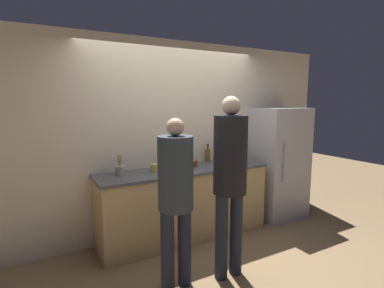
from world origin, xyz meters
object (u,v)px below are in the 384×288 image
at_px(fruit_bowl, 187,163).
at_px(cup_yellow, 154,168).
at_px(bottle_amber, 208,155).
at_px(person_left, 176,191).
at_px(utensil_crock, 120,170).
at_px(bottle_red, 245,158).
at_px(refrigerator, 278,163).
at_px(person_center, 230,172).

height_order(fruit_bowl, cup_yellow, fruit_bowl).
bearing_deg(cup_yellow, bottle_amber, 11.71).
bearing_deg(person_left, utensil_crock, 103.60).
distance_m(utensil_crock, cup_yellow, 0.41).
relative_size(bottle_amber, bottle_red, 1.47).
bearing_deg(fruit_bowl, person_left, -123.33).
relative_size(person_left, bottle_amber, 6.51).
xyz_separation_m(person_left, bottle_red, (1.52, 0.85, 0.03)).
bearing_deg(utensil_crock, person_left, -76.40).
bearing_deg(bottle_red, person_left, -150.77).
relative_size(refrigerator, fruit_bowl, 6.09).
bearing_deg(utensil_crock, cup_yellow, -5.02).
xyz_separation_m(person_center, fruit_bowl, (0.13, 1.15, -0.12)).
bearing_deg(person_center, fruit_bowl, 83.30).
xyz_separation_m(utensil_crock, bottle_amber, (1.33, 0.15, 0.04)).
distance_m(person_left, bottle_red, 1.74).
bearing_deg(cup_yellow, fruit_bowl, 9.68).
bearing_deg(utensil_crock, fruit_bowl, 3.25).
relative_size(person_center, bottle_amber, 7.29).
relative_size(fruit_bowl, bottle_amber, 1.10).
xyz_separation_m(refrigerator, utensil_crock, (-2.46, 0.11, 0.14)).
distance_m(person_left, utensil_crock, 1.03).
xyz_separation_m(fruit_bowl, bottle_amber, (0.39, 0.10, 0.06)).
bearing_deg(bottle_amber, person_left, -133.18).
distance_m(person_left, cup_yellow, 0.98).
xyz_separation_m(person_center, utensil_crock, (-0.80, 1.09, -0.11)).
bearing_deg(utensil_crock, bottle_red, -4.99).
height_order(bottle_red, cup_yellow, bottle_red).
height_order(person_left, bottle_red, person_left).
bearing_deg(fruit_bowl, bottle_red, -14.11).
relative_size(person_center, fruit_bowl, 6.65).
bearing_deg(fruit_bowl, bottle_amber, 14.38).
xyz_separation_m(bottle_amber, bottle_red, (0.43, -0.31, -0.03)).
bearing_deg(person_left, bottle_amber, 46.82).
xyz_separation_m(refrigerator, bottle_red, (-0.70, -0.04, 0.15)).
distance_m(fruit_bowl, bottle_red, 0.85).
relative_size(fruit_bowl, cup_yellow, 2.90).
bearing_deg(person_center, bottle_red, 44.45).
relative_size(person_left, fruit_bowl, 5.93).
relative_size(refrigerator, bottle_amber, 6.69).
distance_m(fruit_bowl, utensil_crock, 0.94).
distance_m(utensil_crock, bottle_red, 1.77).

